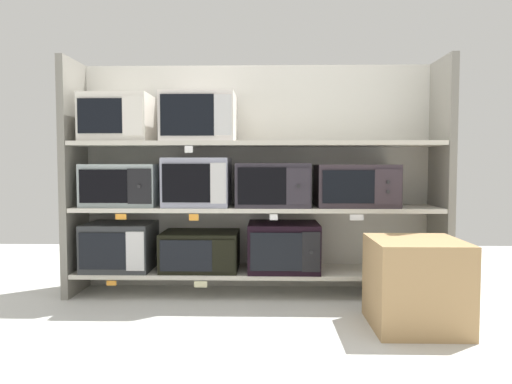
{
  "coord_description": "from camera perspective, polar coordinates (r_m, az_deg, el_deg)",
  "views": [
    {
      "loc": [
        0.08,
        -3.28,
        0.91
      ],
      "look_at": [
        0.0,
        0.0,
        0.72
      ],
      "focal_mm": 32.84,
      "sensor_mm": 36.0,
      "label": 1
    }
  ],
  "objects": [
    {
      "name": "price_tag_0",
      "position": [
        3.34,
        -17.19,
        -10.56
      ],
      "size": [
        0.07,
        0.0,
        0.03
      ],
      "primitive_type": "cube",
      "color": "orange"
    },
    {
      "name": "upright_right",
      "position": [
        3.5,
        21.66,
        1.6
      ],
      "size": [
        0.05,
        0.41,
        1.65
      ],
      "primitive_type": "cube",
      "color": "gray",
      "rests_on": "ground"
    },
    {
      "name": "price_tag_1",
      "position": [
        3.21,
        -6.76,
        -11.1
      ],
      "size": [
        0.09,
        0.0,
        0.04
      ],
      "primitive_type": "cube",
      "color": "beige"
    },
    {
      "name": "price_tag_4",
      "position": [
        3.09,
        2.16,
        -3.08
      ],
      "size": [
        0.05,
        0.0,
        0.04
      ],
      "primitive_type": "cube",
      "color": "white"
    },
    {
      "name": "shelf_1",
      "position": [
        3.3,
        0.0,
        -2.0
      ],
      "size": [
        2.52,
        0.41,
        0.03
      ],
      "primitive_type": "cube",
      "color": "beige"
    },
    {
      "name": "microwave_4",
      "position": [
        3.32,
        -7.12,
        1.2
      ],
      "size": [
        0.45,
        0.39,
        0.34
      ],
      "color": "#9799AE",
      "rests_on": "shelf_1"
    },
    {
      "name": "price_tag_5",
      "position": [
        3.15,
        12.16,
        -3.04
      ],
      "size": [
        0.09,
        0.0,
        0.04
      ],
      "primitive_type": "cube",
      "color": "white"
    },
    {
      "name": "microwave_5",
      "position": [
        3.28,
        2.05,
        0.88
      ],
      "size": [
        0.51,
        0.42,
        0.3
      ],
      "color": "#2D2831",
      "rests_on": "shelf_1"
    },
    {
      "name": "microwave_3",
      "position": [
        3.44,
        -15.94,
        0.81
      ],
      "size": [
        0.52,
        0.37,
        0.3
      ],
      "color": "#96A4A4",
      "rests_on": "shelf_1"
    },
    {
      "name": "back_panel",
      "position": [
        3.51,
        0.09,
        1.84
      ],
      "size": [
        2.72,
        0.04,
        1.65
      ],
      "primitive_type": "cube",
      "color": "beige",
      "rests_on": "ground"
    },
    {
      "name": "microwave_7",
      "position": [
        3.46,
        -16.47,
        8.59
      ],
      "size": [
        0.46,
        0.36,
        0.33
      ],
      "color": "silver",
      "rests_on": "shelf_2"
    },
    {
      "name": "shelf_0",
      "position": [
        3.37,
        0.0,
        -9.66
      ],
      "size": [
        2.52,
        0.41,
        0.03
      ],
      "primitive_type": "cube",
      "color": "beige",
      "rests_on": "ground"
    },
    {
      "name": "shelf_2",
      "position": [
        3.28,
        0.0,
        5.87
      ],
      "size": [
        2.52,
        0.41,
        0.03
      ],
      "primitive_type": "cube",
      "color": "beige"
    },
    {
      "name": "microwave_8",
      "position": [
        3.33,
        -6.88,
        8.94
      ],
      "size": [
        0.5,
        0.42,
        0.33
      ],
      "color": "silver",
      "rests_on": "shelf_2"
    },
    {
      "name": "ground",
      "position": [
        2.46,
        -0.59,
        -18.71
      ],
      "size": [
        6.52,
        6.0,
        0.02
      ],
      "primitive_type": "cube",
      "color": "silver"
    },
    {
      "name": "microwave_6",
      "position": [
        3.34,
        12.03,
        0.78
      ],
      "size": [
        0.55,
        0.4,
        0.29
      ],
      "color": "#332A31",
      "rests_on": "shelf_1"
    },
    {
      "name": "microwave_2",
      "position": [
        3.33,
        3.35,
        -6.63
      ],
      "size": [
        0.49,
        0.43,
        0.33
      ],
      "color": "black",
      "rests_on": "shelf_0"
    },
    {
      "name": "price_tag_2",
      "position": [
        3.24,
        -16.13,
        -2.9
      ],
      "size": [
        0.07,
        0.0,
        0.04
      ],
      "primitive_type": "cube",
      "color": "orange"
    },
    {
      "name": "upright_left",
      "position": [
        3.56,
        -21.29,
        1.63
      ],
      "size": [
        0.05,
        0.41,
        1.65
      ],
      "primitive_type": "cube",
      "color": "gray",
      "rests_on": "ground"
    },
    {
      "name": "microwave_1",
      "position": [
        3.37,
        -6.77,
        -7.09
      ],
      "size": [
        0.53,
        0.39,
        0.27
      ],
      "color": "black",
      "rests_on": "shelf_0"
    },
    {
      "name": "microwave_0",
      "position": [
        3.49,
        -16.21,
        -6.33
      ],
      "size": [
        0.47,
        0.41,
        0.33
      ],
      "color": "#2D3032",
      "rests_on": "shelf_0"
    },
    {
      "name": "shipping_carton",
      "position": [
        2.82,
        18.87,
        -10.5
      ],
      "size": [
        0.5,
        0.5,
        0.5
      ],
      "primitive_type": "cube",
      "color": "tan",
      "rests_on": "ground"
    },
    {
      "name": "price_tag_6",
      "position": [
        3.12,
        -8.2,
        5.18
      ],
      "size": [
        0.05,
        0.0,
        0.05
      ],
      "primitive_type": "cube",
      "color": "white"
    },
    {
      "name": "price_tag_3",
      "position": [
        3.13,
        -7.59,
        -3.08
      ],
      "size": [
        0.06,
        0.0,
        0.04
      ],
      "primitive_type": "cube",
      "color": "orange"
    }
  ]
}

